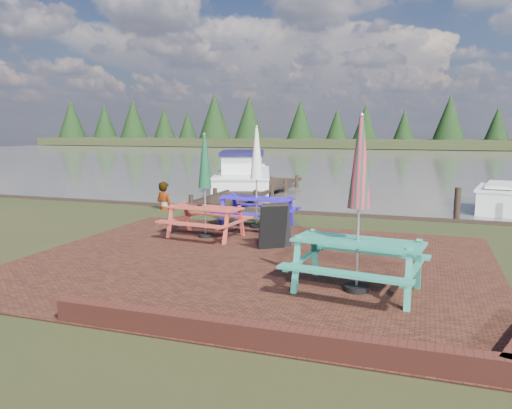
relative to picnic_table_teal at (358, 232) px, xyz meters
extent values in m
plane|color=black|center=(-2.14, 0.14, -0.98)|extent=(120.00, 120.00, 0.00)
cube|color=#331710|center=(-2.14, 1.14, -0.97)|extent=(9.00, 7.50, 0.02)
cube|color=#4C1E16|center=(-0.64, -2.46, -0.83)|extent=(6.00, 0.22, 0.30)
cube|color=#4A4740|center=(-2.14, 37.14, -0.98)|extent=(120.00, 60.00, 0.02)
cube|color=black|center=(-2.14, 66.14, -0.48)|extent=(120.00, 10.00, 1.20)
cube|color=#277E68|center=(0.00, 0.00, -0.15)|extent=(2.09, 1.05, 0.04)
cube|color=#277E68|center=(-0.11, -0.75, -0.47)|extent=(2.02, 0.55, 0.04)
cube|color=#277E68|center=(0.11, 0.75, -0.47)|extent=(2.02, 0.55, 0.04)
cube|color=#277E68|center=(-0.86, 0.12, -0.56)|extent=(0.33, 1.73, 0.82)
cube|color=#277E68|center=(0.86, -0.12, -0.56)|extent=(0.33, 1.73, 0.82)
cylinder|color=black|center=(0.00, 0.00, -0.92)|extent=(0.40, 0.40, 0.11)
cylinder|color=#B2B2B7|center=(0.00, 0.00, 0.42)|extent=(0.04, 0.04, 2.78)
cone|color=#BF1B41|center=(0.00, 0.00, 1.08)|extent=(0.36, 0.36, 1.39)
cube|color=#B33C2E|center=(-3.96, 2.89, -0.25)|extent=(1.84, 0.91, 0.04)
cube|color=#B33C2E|center=(-4.04, 2.23, -0.53)|extent=(1.79, 0.46, 0.04)
cube|color=#B33C2E|center=(-3.87, 3.56, -0.53)|extent=(1.79, 0.46, 0.04)
cube|color=#B33C2E|center=(-4.72, 2.99, -0.61)|extent=(0.27, 1.53, 0.73)
cube|color=#B33C2E|center=(-3.20, 2.80, -0.61)|extent=(0.27, 1.53, 0.73)
cylinder|color=black|center=(-3.96, 2.89, -0.93)|extent=(0.35, 0.35, 0.10)
cylinder|color=#B2B2B7|center=(-3.96, 2.89, 0.25)|extent=(0.04, 0.04, 2.46)
cone|color=#114024|center=(-3.96, 2.89, 0.84)|extent=(0.31, 0.31, 1.23)
cube|color=#2816A8|center=(-3.20, 4.44, -0.20)|extent=(1.96, 0.90, 0.04)
cube|color=#2816A8|center=(-3.26, 3.72, -0.50)|extent=(1.91, 0.42, 0.04)
cube|color=#2816A8|center=(-3.13, 5.15, -0.50)|extent=(1.91, 0.42, 0.04)
cube|color=#2816A8|center=(-4.01, 4.51, -0.59)|extent=(0.23, 1.65, 0.78)
cube|color=#2816A8|center=(-2.38, 4.36, -0.59)|extent=(0.23, 1.65, 0.78)
cylinder|color=black|center=(-3.20, 4.44, -0.92)|extent=(0.38, 0.38, 0.11)
cylinder|color=#B2B2B7|center=(-3.20, 4.44, 0.34)|extent=(0.04, 0.04, 2.64)
cone|color=beige|center=(-3.20, 4.44, 0.97)|extent=(0.34, 0.34, 1.32)
cube|color=black|center=(-2.07, 2.20, -0.49)|extent=(0.63, 0.54, 0.96)
cube|color=black|center=(-2.07, 2.53, -0.49)|extent=(0.63, 0.54, 0.96)
cube|color=black|center=(-2.07, 2.36, -0.02)|extent=(0.52, 0.38, 0.03)
cube|color=black|center=(-5.64, 11.64, -0.86)|extent=(1.60, 9.00, 0.06)
cube|color=black|center=(-6.39, 11.64, -0.81)|extent=(0.08, 9.00, 0.08)
cube|color=black|center=(-4.89, 11.64, -0.81)|extent=(0.08, 9.00, 0.08)
cylinder|color=black|center=(-6.44, 7.14, -1.08)|extent=(0.16, 0.16, 1.00)
cylinder|color=black|center=(-4.84, 7.14, -1.08)|extent=(0.16, 0.16, 1.00)
cube|color=silver|center=(-6.98, 13.66, -0.86)|extent=(4.23, 7.08, 0.96)
cube|color=silver|center=(-6.98, 13.66, -0.36)|extent=(4.31, 7.22, 0.08)
cube|color=silver|center=(-6.73, 12.90, 0.10)|extent=(2.43, 3.18, 0.81)
cube|color=black|center=(-6.73, 12.90, 0.56)|extent=(2.73, 3.62, 0.17)
cube|color=silver|center=(-7.76, 16.09, -0.24)|extent=(2.23, 1.74, 0.10)
cube|color=silver|center=(3.56, 10.39, -0.23)|extent=(1.64, 2.31, 0.10)
imported|color=gray|center=(-7.00, 6.35, -0.09)|extent=(0.74, 0.58, 1.77)
camera|label=1|loc=(0.97, -7.77, 1.60)|focal=35.00mm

